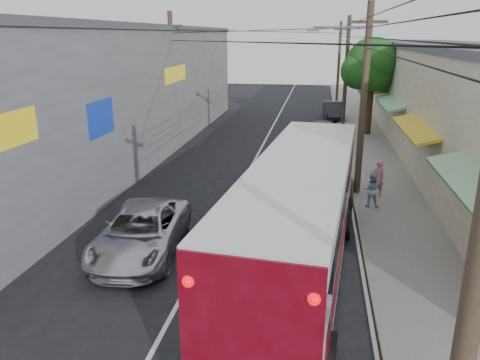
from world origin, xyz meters
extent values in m
cube|color=slate|center=(6.50, 20.00, 0.06)|extent=(3.00, 80.00, 0.12)
cube|color=beige|center=(11.00, 22.00, 3.00)|extent=(6.00, 40.00, 6.00)
cube|color=#4C4C51|center=(11.00, 22.00, 6.10)|extent=(6.20, 40.00, 0.30)
cube|color=#1A7728|center=(7.70, 6.00, 2.90)|extent=(1.39, 6.00, 0.46)
cube|color=#C38416|center=(7.70, 14.00, 2.90)|extent=(1.39, 6.00, 0.46)
cube|color=#1A7728|center=(7.70, 22.00, 2.90)|extent=(1.39, 6.00, 0.46)
cube|color=#C38416|center=(7.70, 30.00, 2.90)|extent=(1.39, 6.00, 0.46)
cube|color=#1A7728|center=(7.70, 38.00, 2.90)|extent=(1.39, 6.00, 0.46)
cube|color=gray|center=(-8.50, 18.00, 3.50)|extent=(7.00, 36.00, 7.00)
cube|color=#4C4C51|center=(-8.50, 18.00, 7.10)|extent=(7.20, 36.00, 0.30)
cube|color=#1433A5|center=(-5.05, 10.00, 3.60)|extent=(0.12, 2.20, 1.40)
cube|color=yellow|center=(-5.05, 20.00, 4.50)|extent=(0.12, 4.00, 0.90)
cylinder|color=#473828|center=(5.20, -2.00, 4.00)|extent=(0.28, 0.28, 8.00)
cylinder|color=#473828|center=(5.20, 13.00, 4.00)|extent=(0.28, 0.28, 8.00)
cube|color=#473828|center=(5.20, 13.00, 7.20)|extent=(1.40, 0.12, 0.12)
cylinder|color=#473828|center=(5.20, 28.00, 4.00)|extent=(0.28, 0.28, 8.00)
cube|color=#473828|center=(5.20, 28.00, 7.20)|extent=(1.40, 0.12, 0.12)
cylinder|color=#473828|center=(5.20, 43.00, 4.00)|extent=(0.28, 0.28, 8.00)
cube|color=#473828|center=(5.20, 43.00, 7.20)|extent=(1.40, 0.12, 0.12)
cylinder|color=#473828|center=(-5.20, 20.00, 4.00)|extent=(0.28, 0.28, 8.00)
cube|color=#473828|center=(-5.20, 20.00, 7.20)|extent=(1.40, 0.12, 0.12)
cylinder|color=#59595E|center=(4.10, 13.00, 7.00)|extent=(2.20, 0.10, 0.10)
cube|color=#59595E|center=(3.00, 13.00, 6.90)|extent=(0.50, 0.18, 0.12)
cylinder|color=#3F2B19|center=(6.80, 26.00, 2.00)|extent=(0.44, 0.44, 4.00)
sphere|color=#194913|center=(6.80, 26.00, 4.80)|extent=(3.60, 3.60, 3.60)
sphere|color=#194913|center=(7.80, 26.60, 4.20)|extent=(2.60, 2.60, 2.60)
sphere|color=#194913|center=(5.90, 25.60, 4.40)|extent=(2.40, 2.40, 2.40)
sphere|color=#194913|center=(7.20, 25.00, 5.20)|extent=(2.20, 2.20, 2.20)
sphere|color=#194913|center=(6.50, 26.90, 5.00)|extent=(2.00, 2.00, 2.00)
cube|color=silver|center=(3.00, 5.42, 1.13)|extent=(3.59, 11.96, 1.86)
cube|color=black|center=(3.05, 5.91, 2.50)|extent=(3.42, 10.01, 0.98)
cube|color=silver|center=(3.00, 5.42, 3.19)|extent=(3.59, 11.96, 0.49)
cube|color=maroon|center=(2.43, -0.46, 1.96)|extent=(2.43, 0.31, 2.85)
sphere|color=red|center=(1.40, -0.39, 2.85)|extent=(0.22, 0.22, 0.22)
sphere|color=red|center=(3.45, -0.59, 2.85)|extent=(0.22, 0.22, 0.22)
cylinder|color=black|center=(1.38, 1.43, 0.49)|extent=(0.39, 1.01, 0.98)
cylinder|color=black|center=(3.82, 1.20, 0.49)|extent=(0.39, 1.01, 0.98)
cylinder|color=black|center=(2.06, 8.47, 0.49)|extent=(0.39, 1.01, 0.98)
cylinder|color=black|center=(4.51, 8.23, 0.49)|extent=(0.39, 1.01, 0.98)
cylinder|color=black|center=(2.21, 9.93, 0.49)|extent=(0.39, 1.01, 0.98)
cylinder|color=black|center=(4.65, 9.70, 0.49)|extent=(0.39, 1.01, 0.98)
imported|color=silver|center=(-1.99, 6.00, 0.73)|extent=(2.83, 5.40, 1.45)
imported|color=gray|center=(3.80, 14.33, 0.72)|extent=(2.66, 5.17, 1.44)
imported|color=#25262A|center=(3.80, 21.89, 0.82)|extent=(2.50, 5.02, 1.64)
imported|color=black|center=(4.60, 32.44, 0.70)|extent=(1.80, 4.33, 1.39)
imported|color=#C96A8E|center=(6.00, 12.59, 0.91)|extent=(0.68, 0.56, 1.58)
imported|color=#8AA4C9|center=(5.60, 11.25, 0.83)|extent=(0.75, 0.61, 1.41)
camera|label=1|loc=(3.37, -7.00, 6.73)|focal=35.00mm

